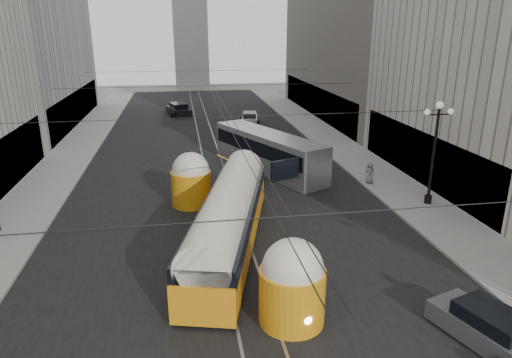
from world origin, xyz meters
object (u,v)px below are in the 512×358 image
object	(u,v)px
streetcar	(229,218)
sedan_grey	(491,329)
pedestrian_sidewalk_right	(370,173)
city_bus	(268,150)

from	to	relation	value
streetcar	sedan_grey	distance (m)	12.09
streetcar	sedan_grey	size ratio (longest dim) A/B	3.32
streetcar	pedestrian_sidewalk_right	bearing A→B (deg)	36.87
sedan_grey	pedestrian_sidewalk_right	distance (m)	17.10
streetcar	pedestrian_sidewalk_right	size ratio (longest dim) A/B	10.05
sedan_grey	city_bus	bearing A→B (deg)	100.13
sedan_grey	pedestrian_sidewalk_right	size ratio (longest dim) A/B	3.03
sedan_grey	pedestrian_sidewalk_right	world-z (taller)	pedestrian_sidewalk_right
streetcar	city_bus	world-z (taller)	streetcar
streetcar	sedan_grey	bearing A→B (deg)	-46.87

